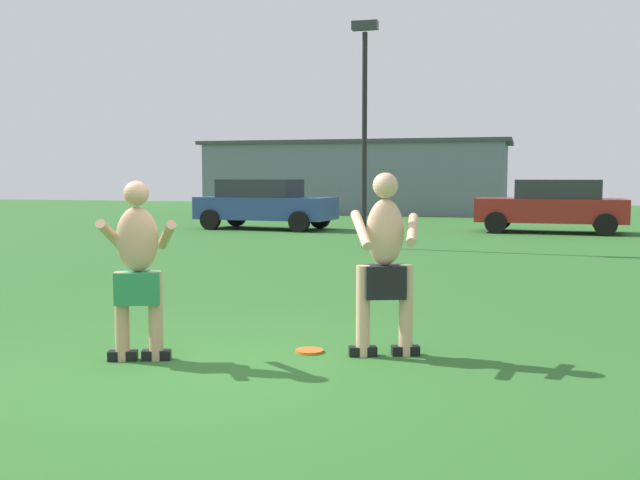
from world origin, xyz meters
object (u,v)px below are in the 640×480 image
player_near (138,266)px  player_in_black (385,260)px  lamp_post (365,108)px  car_red_near_post (552,205)px  frisbee (309,351)px  car_blue_mid_lot (264,203)px

player_near → player_in_black: 2.26m
player_in_black → lamp_post: size_ratio=0.33×
car_red_near_post → lamp_post: 7.91m
player_in_black → car_red_near_post: bearing=83.0°
player_near → lamp_post: bearing=91.4°
frisbee → car_red_near_post: size_ratio=0.06×
player_near → car_red_near_post: bearing=76.4°
player_near → lamp_post: 11.30m
car_red_near_post → frisbee: bearing=-99.4°
frisbee → car_blue_mid_lot: size_ratio=0.06×
frisbee → lamp_post: lamp_post is taller
car_red_near_post → car_blue_mid_lot: same height
car_blue_mid_lot → lamp_post: (4.36, -5.21, 2.42)m
car_blue_mid_lot → player_in_black: bearing=-66.4°
player_near → frisbee: size_ratio=6.08×
player_in_black → car_blue_mid_lot: player_in_black is taller
player_in_black → lamp_post: lamp_post is taller
frisbee → lamp_post: size_ratio=0.05×
car_red_near_post → lamp_post: lamp_post is taller
player_near → frisbee: (1.41, 0.70, -0.85)m
car_red_near_post → car_blue_mid_lot: (-8.78, -0.88, 0.00)m
frisbee → lamp_post: 10.97m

